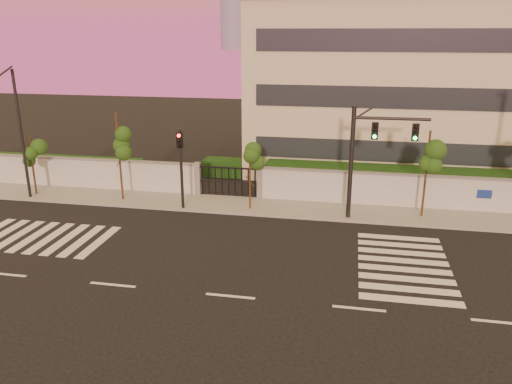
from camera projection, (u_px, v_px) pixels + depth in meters
ground at (230, 296)px, 19.74m from camera, size 120.00×120.00×0.00m
sidewalk at (272, 207)px, 29.53m from camera, size 60.00×3.00×0.15m
perimeter_wall at (278, 184)px, 30.61m from camera, size 60.00×0.36×2.20m
hedge_row at (299, 177)px, 33.06m from camera, size 41.00×4.25×1.80m
institutional_building at (417, 86)px, 36.82m from camera, size 24.40×12.40×12.25m
road_markings at (217, 253)px, 23.53m from camera, size 57.00×7.62×0.02m
street_tree_b at (31, 151)px, 30.97m from camera, size 1.47×1.17×3.99m
street_tree_c at (118, 137)px, 29.63m from camera, size 1.53×1.22×5.48m
street_tree_d at (250, 164)px, 28.37m from camera, size 1.31×1.04×3.84m
street_tree_e at (428, 155)px, 26.93m from camera, size 1.51×1.20×4.98m
traffic_signal_main at (367, 150)px, 26.47m from camera, size 4.00×0.38×6.33m
traffic_signal_secondary at (181, 159)px, 28.35m from camera, size 0.38×0.35×4.83m
streetlight_west at (19, 128)px, 29.72m from camera, size 0.50×2.00×8.32m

